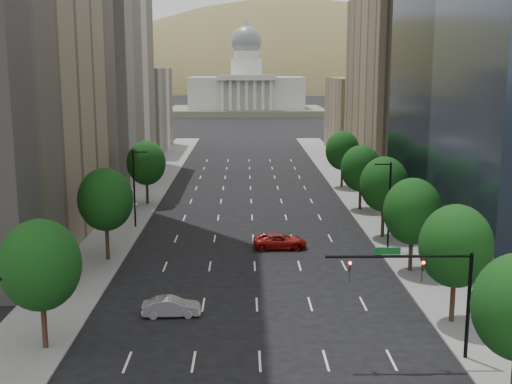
{
  "coord_description": "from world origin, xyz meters",
  "views": [
    {
      "loc": [
        -0.94,
        -8.34,
        18.18
      ],
      "look_at": [
        0.03,
        44.9,
        8.0
      ],
      "focal_mm": 45.84,
      "sensor_mm": 36.0,
      "label": 1
    }
  ],
  "objects": [
    {
      "name": "sidewalk_right",
      "position": [
        15.5,
        60.0,
        0.07
      ],
      "size": [
        6.0,
        200.0,
        0.15
      ],
      "primitive_type": "cube",
      "color": "slate",
      "rests_on": "ground"
    },
    {
      "name": "tree_right_1",
      "position": [
        14.0,
        36.0,
        5.75
      ],
      "size": [
        5.2,
        5.2,
        8.75
      ],
      "color": "#382316",
      "rests_on": "ground"
    },
    {
      "name": "tree_left_1",
      "position": [
        -14.0,
        52.0,
        5.96
      ],
      "size": [
        5.2,
        5.2,
        8.97
      ],
      "color": "#382316",
      "rests_on": "ground"
    },
    {
      "name": "filler_right",
      "position": [
        25.0,
        133.0,
        8.0
      ],
      "size": [
        14.0,
        26.0,
        16.0
      ],
      "primitive_type": "cube",
      "color": "#8C7759",
      "rests_on": "ground"
    },
    {
      "name": "car_red_far",
      "position": [
        2.67,
        56.02,
        0.76
      ],
      "size": [
        5.61,
        2.83,
        1.52
      ],
      "primitive_type": "imported",
      "rotation": [
        0.0,
        0.0,
        1.63
      ],
      "color": "maroon",
      "rests_on": "ground"
    },
    {
      "name": "streetlight_rn",
      "position": [
        13.44,
        55.0,
        4.84
      ],
      "size": [
        1.7,
        0.2,
        9.0
      ],
      "color": "black",
      "rests_on": "ground"
    },
    {
      "name": "car_silver",
      "position": [
        -6.38,
        37.74,
        0.71
      ],
      "size": [
        4.41,
        1.77,
        1.43
      ],
      "primitive_type": "imported",
      "rotation": [
        0.0,
        0.0,
        1.63
      ],
      "color": "#A09FA4",
      "rests_on": "ground"
    },
    {
      "name": "foothills",
      "position": [
        34.67,
        599.39,
        -37.78
      ],
      "size": [
        720.0,
        413.0,
        263.0
      ],
      "color": "olive",
      "rests_on": "ground"
    },
    {
      "name": "tree_right_5",
      "position": [
        14.0,
        90.0,
        5.75
      ],
      "size": [
        5.2,
        5.2,
        8.75
      ],
      "color": "#382316",
      "rests_on": "ground"
    },
    {
      "name": "parking_tan_right",
      "position": [
        25.0,
        100.0,
        15.0
      ],
      "size": [
        14.0,
        30.0,
        30.0
      ],
      "primitive_type": "cube",
      "color": "#8C7759",
      "rests_on": "ground"
    },
    {
      "name": "streetlight_ln",
      "position": [
        -13.44,
        65.0,
        4.84
      ],
      "size": [
        1.7,
        0.2,
        9.0
      ],
      "color": "black",
      "rests_on": "ground"
    },
    {
      "name": "midrise_cream_left",
      "position": [
        -25.0,
        103.0,
        17.5
      ],
      "size": [
        14.0,
        30.0,
        35.0
      ],
      "primitive_type": "cube",
      "color": "beige",
      "rests_on": "ground"
    },
    {
      "name": "capitol",
      "position": [
        0.0,
        249.71,
        8.58
      ],
      "size": [
        60.0,
        40.0,
        35.2
      ],
      "color": "#596647",
      "rests_on": "ground"
    },
    {
      "name": "tree_left_2",
      "position": [
        -14.0,
        78.0,
        5.68
      ],
      "size": [
        5.2,
        5.2,
        8.68
      ],
      "color": "#382316",
      "rests_on": "ground"
    },
    {
      "name": "tree_right_4",
      "position": [
        14.0,
        74.0,
        5.46
      ],
      "size": [
        5.2,
        5.2,
        8.46
      ],
      "color": "#382316",
      "rests_on": "ground"
    },
    {
      "name": "tree_left_0",
      "position": [
        -14.0,
        32.0,
        5.75
      ],
      "size": [
        5.2,
        5.2,
        8.75
      ],
      "color": "#382316",
      "rests_on": "ground"
    },
    {
      "name": "tree_right_2",
      "position": [
        14.0,
        48.0,
        5.6
      ],
      "size": [
        5.2,
        5.2,
        8.61
      ],
      "color": "#382316",
      "rests_on": "ground"
    },
    {
      "name": "filler_left",
      "position": [
        -25.0,
        136.0,
        9.0
      ],
      "size": [
        14.0,
        26.0,
        18.0
      ],
      "primitive_type": "cube",
      "color": "beige",
      "rests_on": "ground"
    },
    {
      "name": "tree_right_3",
      "position": [
        14.0,
        60.0,
        5.89
      ],
      "size": [
        5.2,
        5.2,
        8.89
      ],
      "color": "#382316",
      "rests_on": "ground"
    },
    {
      "name": "traffic_signal",
      "position": [
        10.53,
        30.0,
        5.17
      ],
      "size": [
        9.12,
        0.4,
        7.38
      ],
      "color": "black",
      "rests_on": "ground"
    },
    {
      "name": "sidewalk_left",
      "position": [
        -15.5,
        60.0,
        0.07
      ],
      "size": [
        6.0,
        200.0,
        0.15
      ],
      "primitive_type": "cube",
      "color": "slate",
      "rests_on": "ground"
    }
  ]
}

